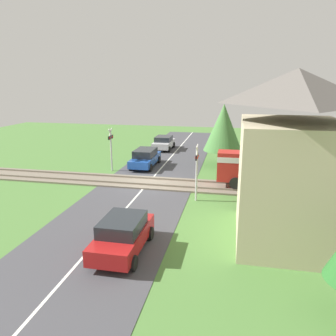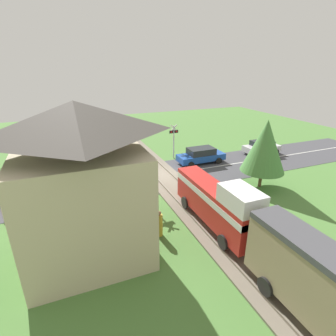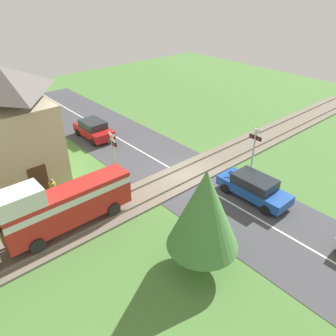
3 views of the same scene
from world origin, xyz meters
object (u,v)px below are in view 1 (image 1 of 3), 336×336
car_far_side (123,234)px  car_behind_queue (164,143)px  crossing_signal_east_approach (197,166)px  station_building (290,161)px  pedestrian_by_station (267,196)px  car_near_crossing (145,157)px  crossing_signal_west_approach (111,144)px

car_far_side → car_behind_queue: (-21.10, -2.88, -0.05)m
crossing_signal_east_approach → station_building: station_building is taller
car_behind_queue → pedestrian_by_station: bearing=31.8°
car_near_crossing → crossing_signal_west_approach: bearing=-50.9°
car_far_side → station_building: station_building is taller
car_behind_queue → pedestrian_by_station: pedestrian_by_station is taller
car_behind_queue → crossing_signal_east_approach: 15.39m
car_near_crossing → car_behind_queue: size_ratio=1.19×
car_far_side → pedestrian_by_station: size_ratio=2.58×
car_near_crossing → crossing_signal_east_approach: size_ratio=1.32×
crossing_signal_west_approach → station_building: station_building is taller
car_near_crossing → car_far_side: bearing=11.7°
car_far_side → crossing_signal_west_approach: size_ratio=1.15×
pedestrian_by_station → car_far_side: bearing=-45.2°
pedestrian_by_station → crossing_signal_west_approach: bearing=-116.9°
car_near_crossing → pedestrian_by_station: size_ratio=2.95×
car_behind_queue → crossing_signal_west_approach: 9.42m
car_behind_queue → crossing_signal_west_approach: crossing_signal_west_approach is taller
car_near_crossing → crossing_signal_east_approach: (7.24, 5.14, 1.39)m
car_far_side → pedestrian_by_station: 8.90m
car_far_side → crossing_signal_west_approach: (-12.07, -5.14, 1.38)m
crossing_signal_east_approach → car_near_crossing: bearing=-144.6°
crossing_signal_west_approach → crossing_signal_east_approach: same height
car_near_crossing → pedestrian_by_station: bearing=50.3°
car_behind_queue → crossing_signal_east_approach: size_ratio=1.11×
car_far_side → car_behind_queue: bearing=-172.2°
car_near_crossing → crossing_signal_west_approach: size_ratio=1.32×
car_behind_queue → station_building: (18.44, 9.61, 2.88)m
car_behind_queue → station_building: size_ratio=0.51×
crossing_signal_east_approach → station_building: 6.18m
crossing_signal_east_approach → pedestrian_by_station: (0.40, 4.05, -1.47)m
car_far_side → crossing_signal_east_approach: bearing=161.3°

